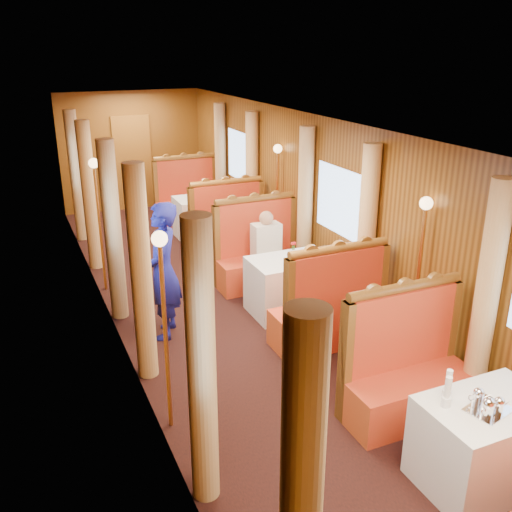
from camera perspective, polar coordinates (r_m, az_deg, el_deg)
floor at (r=7.53m, az=-1.82°, el=-6.51°), size 3.00×12.00×0.01m
ceiling at (r=6.77m, az=-2.06°, el=12.69°), size 3.00×12.00×0.01m
wall_far at (r=12.67m, az=-12.30°, el=10.22°), size 3.00×0.01×2.50m
wall_left at (r=6.67m, az=-13.97°, el=0.89°), size 0.01×12.00×2.50m
wall_right at (r=7.71m, az=8.49°, el=3.94°), size 0.01×12.00×2.50m
doorway_far at (r=12.68m, az=-12.19°, el=9.09°), size 0.80×0.04×2.00m
table_near at (r=5.22m, az=21.88°, el=-16.96°), size 1.05×0.72×0.75m
banquette_near_aft at (r=5.79m, az=14.83°, el=-11.47°), size 1.30×0.55×1.34m
table_mid at (r=7.65m, az=3.37°, el=-2.97°), size 1.05×0.72×0.75m
banquette_mid_fwd at (r=6.83m, az=7.25°, el=-5.69°), size 1.30×0.55×1.34m
banquette_mid_aft at (r=8.48m, az=0.27°, el=-0.16°), size 1.30×0.55×1.34m
table_far at (r=10.70m, az=-5.17°, el=3.91°), size 1.05×0.72×0.75m
banquette_far_fwd at (r=9.77m, az=-3.25°, el=2.64°), size 1.30×0.55×1.34m
banquette_far_aft at (r=11.61m, az=-6.81°, el=5.45°), size 1.30×0.55×1.34m
tea_tray at (r=4.92m, az=22.20°, el=-14.06°), size 0.39×0.33×0.01m
teapot_left at (r=4.80m, az=22.14°, el=-14.10°), size 0.19×0.16×0.13m
teapot_right at (r=4.88m, az=23.09°, el=-13.77°), size 0.15×0.12×0.11m
teapot_back at (r=4.92m, az=21.31°, el=-13.18°), size 0.18×0.16×0.12m
cup_inboard at (r=4.80m, az=18.56°, el=-13.03°), size 0.08×0.08×0.26m
cup_outboard at (r=4.89m, az=18.62°, el=-12.35°), size 0.08×0.08×0.26m
rose_vase_mid at (r=7.43m, az=3.76°, el=0.87°), size 0.06×0.06×0.36m
rose_vase_far at (r=10.53m, az=-5.28°, el=6.76°), size 0.06×0.06×0.36m
window_left_near at (r=3.51m, az=-3.11°, el=-13.71°), size 0.01×1.20×0.90m
curtain_left_near_b at (r=4.31m, az=-5.47°, el=-11.02°), size 0.22×0.22×2.35m
curtain_right_near_b at (r=5.68m, az=21.99°, el=-4.37°), size 0.22×0.22×2.35m
window_left_mid at (r=6.61m, az=-13.99°, el=2.54°), size 0.01×1.20×0.90m
curtain_left_mid_a at (r=6.00m, az=-11.41°, el=-1.91°), size 0.22×0.22×2.35m
curtain_left_mid_b at (r=7.44m, az=-14.12°, el=2.32°), size 0.22×0.22×2.35m
window_right_mid at (r=7.65m, az=8.48°, el=5.36°), size 0.01×1.20×0.90m
curtain_right_mid_a at (r=7.05m, az=10.96°, el=1.55°), size 0.22×0.22×2.35m
curtain_right_mid_b at (r=8.31m, az=4.93°, el=4.78°), size 0.22×0.22×2.35m
window_left_far at (r=9.98m, az=-17.73°, el=8.18°), size 0.01×1.20×0.90m
curtain_left_far_a at (r=9.29m, az=-16.31°, el=5.72°), size 0.22×0.22×2.35m
curtain_left_far_b at (r=10.80m, az=-17.53°, el=7.60°), size 0.22×0.22×2.35m
window_right_far at (r=10.69m, az=-1.57°, el=9.91°), size 0.01×1.20×0.90m
curtain_right_far_a at (r=10.00m, az=-0.41°, el=7.57°), size 0.22×0.22×2.35m
curtain_right_far_b at (r=11.42m, az=-3.56°, el=9.17°), size 0.22×0.22×2.35m
sconce_left_fore at (r=5.04m, az=-9.30°, el=-3.63°), size 0.14×0.14×1.95m
sconce_right_fore at (r=6.27m, az=16.20°, el=0.71°), size 0.14×0.14×1.95m
sconce_left_aft at (r=8.31m, az=-15.60°, el=5.58°), size 0.14×0.14×1.95m
sconce_right_aft at (r=9.11m, az=2.15°, el=7.60°), size 0.14×0.14×1.95m
steward at (r=6.94m, az=-9.27°, el=-1.50°), size 0.62×0.73×1.70m
passenger at (r=8.12m, az=1.12°, el=1.27°), size 0.40×0.44×0.76m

